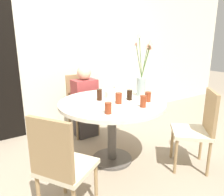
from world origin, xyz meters
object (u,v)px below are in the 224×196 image
(birthday_cake, at_px, (114,94))
(drink_glass_4, at_px, (143,101))
(drink_glass_1, at_px, (129,95))
(drink_glass_3, at_px, (119,98))
(drink_glass_5, at_px, (108,108))
(chair_left_flank, at_px, (199,126))
(flower_vase, at_px, (142,77))
(chair_far_back, at_px, (81,101))
(drink_glass_0, at_px, (99,95))
(person_guest, at_px, (85,104))
(side_plate, at_px, (99,107))
(drink_glass_2, at_px, (148,97))
(chair_right_flank, at_px, (61,163))

(birthday_cake, distance_m, drink_glass_4, 0.50)
(drink_glass_1, relative_size, drink_glass_3, 0.96)
(drink_glass_5, bearing_deg, chair_left_flank, -18.54)
(chair_left_flank, bearing_deg, flower_vase, -113.72)
(drink_glass_4, bearing_deg, birthday_cake, 92.98)
(chair_far_back, relative_size, chair_left_flank, 1.00)
(drink_glass_4, bearing_deg, drink_glass_0, 116.94)
(drink_glass_5, height_order, person_guest, person_guest)
(side_plate, bearing_deg, drink_glass_4, -33.04)
(flower_vase, bearing_deg, drink_glass_1, -168.81)
(flower_vase, xyz_separation_m, drink_glass_2, (-0.10, -0.22, -0.19))
(chair_left_flank, xyz_separation_m, person_guest, (-0.66, 1.46, -0.01))
(side_plate, distance_m, drink_glass_5, 0.22)
(chair_left_flank, relative_size, birthday_cake, 4.03)
(birthday_cake, relative_size, drink_glass_1, 1.93)
(drink_glass_5, relative_size, person_guest, 0.10)
(chair_far_back, xyz_separation_m, chair_left_flank, (0.65, -1.62, 0.00))
(chair_left_flank, distance_m, drink_glass_3, 0.94)
(drink_glass_4, xyz_separation_m, drink_glass_5, (-0.41, 0.03, -0.01))
(chair_far_back, xyz_separation_m, drink_glass_3, (-0.06, -1.08, 0.30))
(chair_right_flank, height_order, drink_glass_4, chair_right_flank)
(birthday_cake, xyz_separation_m, person_guest, (-0.06, 0.67, -0.29))
(drink_glass_3, distance_m, drink_glass_4, 0.28)
(chair_left_flank, height_order, drink_glass_1, chair_left_flank)
(drink_glass_2, height_order, person_guest, person_guest)
(chair_left_flank, relative_size, flower_vase, 1.20)
(chair_left_flank, relative_size, drink_glass_3, 7.47)
(drink_glass_0, height_order, drink_glass_3, drink_glass_0)
(chair_far_back, height_order, chair_left_flank, same)
(birthday_cake, distance_m, drink_glass_1, 0.21)
(drink_glass_0, bearing_deg, drink_glass_5, -110.66)
(drink_glass_1, height_order, drink_glass_2, drink_glass_1)
(chair_far_back, distance_m, person_guest, 0.16)
(drink_glass_2, bearing_deg, birthday_cake, 119.56)
(drink_glass_2, bearing_deg, drink_glass_4, -145.68)
(drink_glass_0, distance_m, drink_glass_3, 0.25)
(drink_glass_2, relative_size, person_guest, 0.11)
(drink_glass_4, relative_size, person_guest, 0.12)
(chair_far_back, relative_size, drink_glass_2, 7.94)
(chair_right_flank, relative_size, flower_vase, 1.20)
(chair_far_back, relative_size, side_plate, 4.64)
(drink_glass_2, bearing_deg, person_guest, 104.62)
(chair_right_flank, bearing_deg, person_guest, -65.79)
(chair_left_flank, distance_m, drink_glass_1, 0.84)
(chair_far_back, relative_size, drink_glass_5, 8.17)
(chair_far_back, relative_size, drink_glass_3, 7.47)
(birthday_cake, bearing_deg, drink_glass_5, -129.82)
(chair_left_flank, distance_m, birthday_cake, 1.03)
(drink_glass_3, bearing_deg, person_guest, 87.10)
(chair_far_back, distance_m, drink_glass_1, 1.08)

